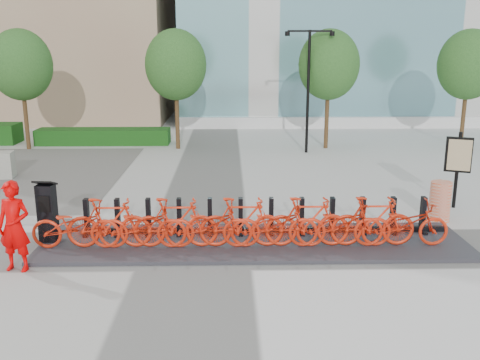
{
  "coord_description": "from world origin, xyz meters",
  "views": [
    {
      "loc": [
        0.74,
        -11.12,
        4.38
      ],
      "look_at": [
        1.0,
        1.5,
        1.2
      ],
      "focal_mm": 40.0,
      "sensor_mm": 36.0,
      "label": 1
    }
  ],
  "objects_px": {
    "construction_barrel": "(440,201)",
    "map_sign": "(458,158)",
    "worker_red": "(14,226)",
    "kiosk": "(47,212)",
    "bike_0": "(76,226)"
  },
  "relations": [
    {
      "from": "worker_red",
      "to": "bike_0",
      "type": "bearing_deg",
      "value": 56.7
    },
    {
      "from": "worker_red",
      "to": "construction_barrel",
      "type": "xyz_separation_m",
      "value": [
        9.65,
        2.93,
        -0.4
      ]
    },
    {
      "from": "bike_0",
      "to": "kiosk",
      "type": "distance_m",
      "value": 0.89
    },
    {
      "from": "bike_0",
      "to": "construction_barrel",
      "type": "height_order",
      "value": "bike_0"
    },
    {
      "from": "kiosk",
      "to": "construction_barrel",
      "type": "bearing_deg",
      "value": 14.38
    },
    {
      "from": "construction_barrel",
      "to": "map_sign",
      "type": "bearing_deg",
      "value": 52.58
    },
    {
      "from": "map_sign",
      "to": "worker_red",
      "type": "bearing_deg",
      "value": -137.25
    },
    {
      "from": "kiosk",
      "to": "worker_red",
      "type": "relative_size",
      "value": 0.78
    },
    {
      "from": "bike_0",
      "to": "map_sign",
      "type": "height_order",
      "value": "map_sign"
    },
    {
      "from": "worker_red",
      "to": "construction_barrel",
      "type": "bearing_deg",
      "value": 26.37
    },
    {
      "from": "construction_barrel",
      "to": "map_sign",
      "type": "xyz_separation_m",
      "value": [
        0.86,
        1.12,
        0.89
      ]
    },
    {
      "from": "kiosk",
      "to": "bike_0",
      "type": "bearing_deg",
      "value": -25.6
    },
    {
      "from": "worker_red",
      "to": "map_sign",
      "type": "bearing_deg",
      "value": 30.56
    },
    {
      "from": "kiosk",
      "to": "worker_red",
      "type": "distance_m",
      "value": 1.45
    },
    {
      "from": "construction_barrel",
      "to": "map_sign",
      "type": "distance_m",
      "value": 1.67
    }
  ]
}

